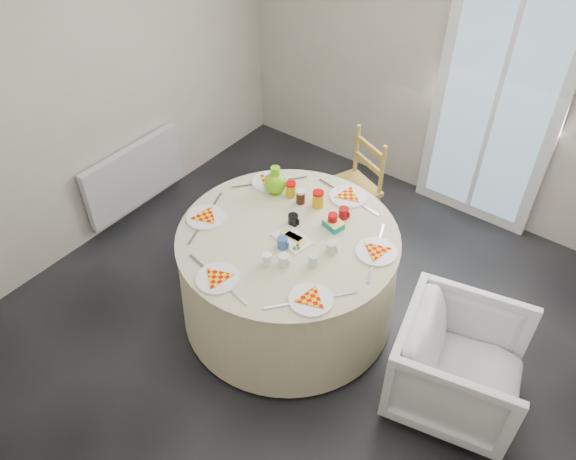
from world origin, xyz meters
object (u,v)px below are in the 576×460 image
Objects in this scene: wooden_chair at (351,185)px; armchair at (461,361)px; table at (288,275)px; radiator at (135,176)px; green_pitcher at (275,179)px.

wooden_chair is 1.18× the size of armchair.
armchair is (1.27, 0.05, 0.02)m from table.
radiator is at bearing 175.18° from table.
radiator is 0.66× the size of table.
radiator is at bearing -127.53° from wooden_chair.
wooden_chair reaches higher than table.
wooden_chair is (1.60, 0.90, 0.09)m from radiator.
table is 2.00× the size of armchair.
radiator is at bearing 177.04° from green_pitcher.
table is 0.68m from green_pitcher.
radiator is 1.84m from wooden_chair.
table is 1.06m from wooden_chair.
armchair is (3.01, -0.10, 0.01)m from radiator.
wooden_chair is at bearing 98.17° from table.
radiator is 4.87× the size of green_pitcher.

